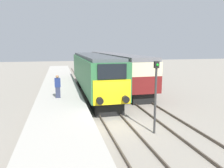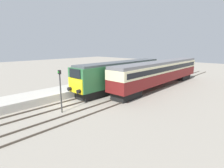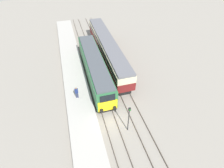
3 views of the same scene
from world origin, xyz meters
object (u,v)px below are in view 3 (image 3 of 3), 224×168
object	(u,v)px
passenger_carriage	(108,48)
locomotive	(95,67)
signal_post	(129,118)
person_on_platform	(77,93)

from	to	relation	value
passenger_carriage	locomotive	bearing A→B (deg)	-123.94
locomotive	passenger_carriage	distance (m)	6.09
passenger_carriage	signal_post	xyz separation A→B (m)	(-1.70, -15.79, -0.01)
person_on_platform	locomotive	bearing A→B (deg)	51.88
locomotive	person_on_platform	xyz separation A→B (m)	(-3.42, -4.36, -0.52)
person_on_platform	signal_post	world-z (taller)	signal_post
person_on_platform	signal_post	bearing A→B (deg)	-51.26
person_on_platform	signal_post	xyz separation A→B (m)	(5.12, -6.38, 0.66)
locomotive	person_on_platform	world-z (taller)	locomotive
locomotive	passenger_carriage	size ratio (longest dim) A/B	0.78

